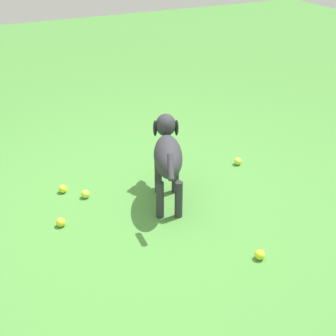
{
  "coord_description": "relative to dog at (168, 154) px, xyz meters",
  "views": [
    {
      "loc": [
        -2.76,
        1.11,
        1.96
      ],
      "look_at": [
        -0.04,
        -0.19,
        0.31
      ],
      "focal_mm": 50.71,
      "sensor_mm": 36.0,
      "label": 1
    }
  ],
  "objects": [
    {
      "name": "tennis_ball_1",
      "position": [
        0.01,
        0.82,
        -0.36
      ],
      "size": [
        0.07,
        0.07,
        0.07
      ],
      "primitive_type": "sphere",
      "color": "#CED32E",
      "rests_on": "ground"
    },
    {
      "name": "tennis_ball_0",
      "position": [
        0.25,
        -0.8,
        -0.36
      ],
      "size": [
        0.07,
        0.07,
        0.07
      ],
      "primitive_type": "sphere",
      "color": "#C7E541",
      "rests_on": "ground"
    },
    {
      "name": "dog",
      "position": [
        0.0,
        0.0,
        0.0
      ],
      "size": [
        0.83,
        0.42,
        0.6
      ],
      "rotation": [
        0.0,
        0.0,
        5.89
      ],
      "color": "#2D2D33",
      "rests_on": "ground"
    },
    {
      "name": "tennis_ball_3",
      "position": [
        0.3,
        0.56,
        -0.36
      ],
      "size": [
        0.07,
        0.07,
        0.07
      ],
      "primitive_type": "sphere",
      "color": "#C3DF40",
      "rests_on": "ground"
    },
    {
      "name": "ground",
      "position": [
        -0.0,
        0.21,
        -0.39
      ],
      "size": [
        14.0,
        14.0,
        0.0
      ],
      "primitive_type": "plane",
      "color": "#478438"
    },
    {
      "name": "tennis_ball_2",
      "position": [
        -0.88,
        -0.23,
        -0.36
      ],
      "size": [
        0.07,
        0.07,
        0.07
      ],
      "primitive_type": "sphere",
      "color": "#CAE12B",
      "rests_on": "ground"
    },
    {
      "name": "tennis_ball_4",
      "position": [
        0.45,
        0.69,
        -0.36
      ],
      "size": [
        0.07,
        0.07,
        0.07
      ],
      "primitive_type": "sphere",
      "color": "yellow",
      "rests_on": "ground"
    }
  ]
}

